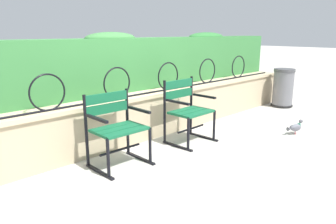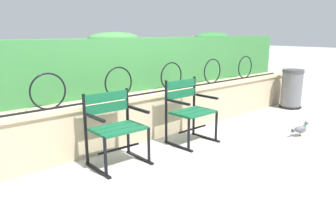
{
  "view_description": "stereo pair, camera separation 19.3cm",
  "coord_description": "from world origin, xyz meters",
  "px_view_note": "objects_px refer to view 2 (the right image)",
  "views": [
    {
      "loc": [
        -2.71,
        -2.68,
        1.51
      ],
      "look_at": [
        0.0,
        0.06,
        0.55
      ],
      "focal_mm": 34.51,
      "sensor_mm": 36.0,
      "label": 1
    },
    {
      "loc": [
        -2.57,
        -2.81,
        1.51
      ],
      "look_at": [
        0.0,
        0.06,
        0.55
      ],
      "focal_mm": 34.51,
      "sensor_mm": 36.0,
      "label": 2
    }
  ],
  "objects_px": {
    "trash_bin": "(292,90)",
    "park_chair_right": "(189,109)",
    "park_chair_left": "(115,125)",
    "pigeon_near_chairs": "(301,129)"
  },
  "relations": [
    {
      "from": "park_chair_left",
      "to": "park_chair_right",
      "type": "bearing_deg",
      "value": -1.42
    },
    {
      "from": "park_chair_right",
      "to": "trash_bin",
      "type": "height_order",
      "value": "park_chair_right"
    },
    {
      "from": "park_chair_right",
      "to": "pigeon_near_chairs",
      "type": "relative_size",
      "value": 3.12
    },
    {
      "from": "pigeon_near_chairs",
      "to": "trash_bin",
      "type": "relative_size",
      "value": 0.36
    },
    {
      "from": "pigeon_near_chairs",
      "to": "park_chair_left",
      "type": "bearing_deg",
      "value": 159.11
    },
    {
      "from": "park_chair_right",
      "to": "pigeon_near_chairs",
      "type": "xyz_separation_m",
      "value": [
        1.39,
        -0.95,
        -0.36
      ]
    },
    {
      "from": "trash_bin",
      "to": "park_chair_right",
      "type": "bearing_deg",
      "value": -178.7
    },
    {
      "from": "trash_bin",
      "to": "park_chair_left",
      "type": "bearing_deg",
      "value": -179.47
    },
    {
      "from": "park_chair_right",
      "to": "pigeon_near_chairs",
      "type": "distance_m",
      "value": 1.72
    },
    {
      "from": "park_chair_right",
      "to": "pigeon_near_chairs",
      "type": "height_order",
      "value": "park_chair_right"
    }
  ]
}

